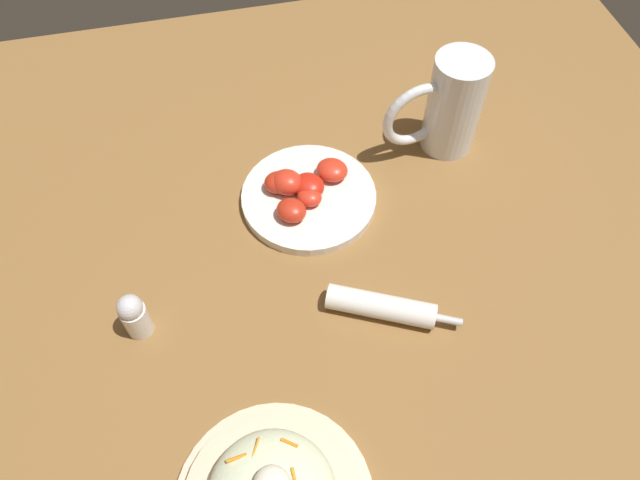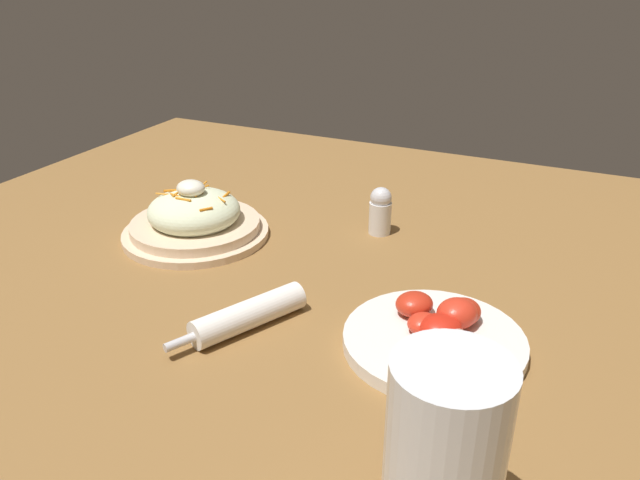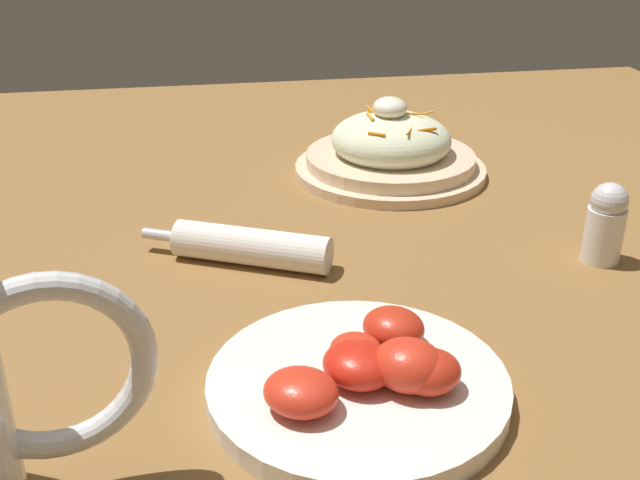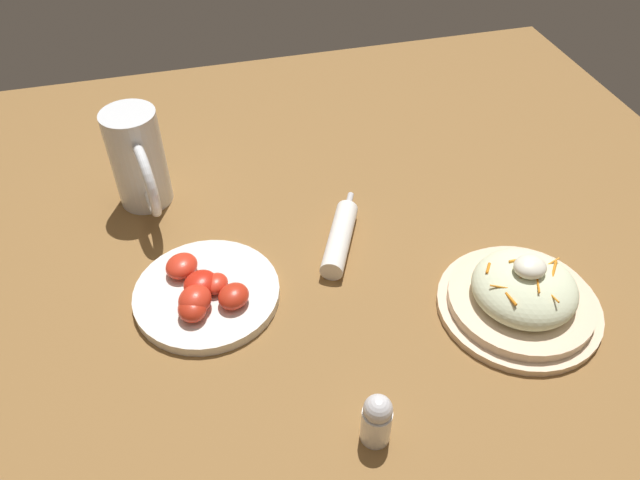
{
  "view_description": "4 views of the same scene",
  "coord_description": "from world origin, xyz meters",
  "px_view_note": "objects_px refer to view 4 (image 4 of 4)",
  "views": [
    {
      "loc": [
        0.38,
        -0.1,
        0.74
      ],
      "look_at": [
        -0.08,
        0.0,
        0.06
      ],
      "focal_mm": 33.7,
      "sensor_mm": 36.0,
      "label": 1
    },
    {
      "loc": [
        -0.33,
        0.61,
        0.42
      ],
      "look_at": [
        -0.03,
        -0.02,
        0.09
      ],
      "focal_mm": 34.85,
      "sensor_mm": 36.0,
      "label": 2
    },
    {
      "loc": [
        -0.62,
        0.12,
        0.33
      ],
      "look_at": [
        -0.06,
        0.02,
        0.06
      ],
      "focal_mm": 43.35,
      "sensor_mm": 36.0,
      "label": 3
    },
    {
      "loc": [
        -0.19,
        -0.59,
        0.67
      ],
      "look_at": [
        -0.03,
        0.01,
        0.08
      ],
      "focal_mm": 34.21,
      "sensor_mm": 36.0,
      "label": 4
    }
  ],
  "objects_px": {
    "tomato_plate": "(205,292)",
    "salt_shaker": "(377,419)",
    "napkin_roll": "(340,238)",
    "beer_mug": "(140,164)",
    "salad_plate": "(522,295)"
  },
  "relations": [
    {
      "from": "napkin_roll",
      "to": "beer_mug",
      "type": "bearing_deg",
      "value": 146.27
    },
    {
      "from": "salad_plate",
      "to": "napkin_roll",
      "type": "distance_m",
      "value": 0.28
    },
    {
      "from": "salad_plate",
      "to": "tomato_plate",
      "type": "height_order",
      "value": "salad_plate"
    },
    {
      "from": "salad_plate",
      "to": "napkin_roll",
      "type": "bearing_deg",
      "value": 137.9
    },
    {
      "from": "beer_mug",
      "to": "napkin_roll",
      "type": "xyz_separation_m",
      "value": [
        0.29,
        -0.19,
        -0.06
      ]
    },
    {
      "from": "salad_plate",
      "to": "napkin_roll",
      "type": "height_order",
      "value": "salad_plate"
    },
    {
      "from": "beer_mug",
      "to": "napkin_roll",
      "type": "relative_size",
      "value": 0.96
    },
    {
      "from": "beer_mug",
      "to": "salt_shaker",
      "type": "xyz_separation_m",
      "value": [
        0.23,
        -0.51,
        -0.04
      ]
    },
    {
      "from": "tomato_plate",
      "to": "salt_shaker",
      "type": "height_order",
      "value": "salt_shaker"
    },
    {
      "from": "beer_mug",
      "to": "salt_shaker",
      "type": "distance_m",
      "value": 0.57
    },
    {
      "from": "salad_plate",
      "to": "beer_mug",
      "type": "relative_size",
      "value": 1.36
    },
    {
      "from": "salad_plate",
      "to": "tomato_plate",
      "type": "bearing_deg",
      "value": 162.94
    },
    {
      "from": "beer_mug",
      "to": "tomato_plate",
      "type": "xyz_separation_m",
      "value": [
        0.07,
        -0.25,
        -0.06
      ]
    },
    {
      "from": "tomato_plate",
      "to": "salt_shaker",
      "type": "bearing_deg",
      "value": -57.96
    },
    {
      "from": "napkin_roll",
      "to": "salt_shaker",
      "type": "height_order",
      "value": "salt_shaker"
    }
  ]
}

